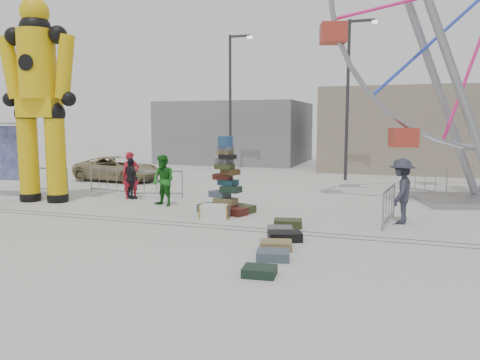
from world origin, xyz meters
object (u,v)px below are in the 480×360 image
(barricade_wheel_back, at_px, (425,181))
(barricade_dummy_a, at_px, (48,180))
(lamp_post_right, at_px, (350,92))
(parked_suv, at_px, (118,169))
(steamer_trunk, at_px, (215,211))
(barricade_dummy_c, at_px, (157,184))
(suitcase_tower, at_px, (226,191))
(pedestrian_red, at_px, (131,175))
(barricade_wheel_front, at_px, (389,206))
(pedestrian_black, at_px, (131,179))
(lamp_post_left, at_px, (232,96))
(barricade_dummy_b, at_px, (108,181))
(pedestrian_green, at_px, (163,180))
(crash_test_dummy, at_px, (39,93))
(pedestrian_grey, at_px, (401,191))

(barricade_wheel_back, bearing_deg, barricade_dummy_a, -121.49)
(lamp_post_right, bearing_deg, parked_suv, -159.85)
(steamer_trunk, relative_size, barricade_dummy_c, 0.45)
(lamp_post_right, relative_size, suitcase_tower, 3.19)
(barricade_dummy_a, height_order, pedestrian_red, pedestrian_red)
(suitcase_tower, height_order, barricade_wheel_front, suitcase_tower)
(barricade_dummy_a, distance_m, pedestrian_black, 4.11)
(lamp_post_left, relative_size, barricade_wheel_front, 4.00)
(pedestrian_black, xyz_separation_m, parked_suv, (-3.65, 4.66, -0.18))
(barricade_dummy_b, relative_size, pedestrian_green, 1.10)
(suitcase_tower, xyz_separation_m, barricade_dummy_c, (-3.63, 1.96, -0.15))
(barricade_wheel_front, height_order, pedestrian_red, pedestrian_red)
(steamer_trunk, xyz_separation_m, barricade_wheel_front, (5.12, 0.81, 0.34))
(lamp_post_right, height_order, barricade_dummy_b, lamp_post_right)
(crash_test_dummy, distance_m, pedestrian_green, 5.66)
(pedestrian_black, bearing_deg, pedestrian_green, -176.31)
(pedestrian_grey, bearing_deg, lamp_post_left, -131.52)
(pedestrian_green, bearing_deg, pedestrian_red, 171.44)
(pedestrian_grey, height_order, parked_suv, pedestrian_grey)
(pedestrian_grey, bearing_deg, steamer_trunk, -69.12)
(lamp_post_left, bearing_deg, parked_suv, -123.41)
(steamer_trunk, bearing_deg, barricade_wheel_front, -0.05)
(barricade_wheel_back, height_order, pedestrian_grey, pedestrian_grey)
(pedestrian_grey, relative_size, parked_suv, 0.43)
(pedestrian_green, bearing_deg, barricade_wheel_front, 14.25)
(lamp_post_left, xyz_separation_m, barricade_dummy_c, (0.48, -10.12, -3.93))
(pedestrian_red, bearing_deg, crash_test_dummy, 175.78)
(barricade_wheel_front, xyz_separation_m, pedestrian_green, (-7.65, 0.63, 0.36))
(pedestrian_grey, xyz_separation_m, parked_suv, (-13.52, 6.00, -0.34))
(pedestrian_red, relative_size, pedestrian_green, 1.01)
(steamer_trunk, height_order, pedestrian_grey, pedestrian_grey)
(lamp_post_left, distance_m, barricade_dummy_b, 10.85)
(barricade_dummy_c, bearing_deg, lamp_post_left, 74.58)
(barricade_dummy_b, xyz_separation_m, pedestrian_black, (1.58, -0.75, 0.25))
(lamp_post_left, bearing_deg, barricade_dummy_c, -87.30)
(pedestrian_red, bearing_deg, lamp_post_right, 14.02)
(suitcase_tower, distance_m, pedestrian_red, 4.73)
(barricade_dummy_b, relative_size, parked_suv, 0.45)
(crash_test_dummy, xyz_separation_m, pedestrian_green, (4.68, 0.63, -3.11))
(barricade_wheel_front, relative_size, barricade_wheel_back, 1.00)
(pedestrian_grey, bearing_deg, pedestrian_green, -82.83)
(barricade_dummy_b, height_order, pedestrian_green, pedestrian_green)
(steamer_trunk, relative_size, barricade_dummy_b, 0.45)
(lamp_post_left, bearing_deg, barricade_dummy_b, -100.86)
(pedestrian_black, bearing_deg, crash_test_dummy, 59.49)
(steamer_trunk, distance_m, barricade_dummy_a, 8.90)
(steamer_trunk, distance_m, barricade_dummy_b, 6.78)
(lamp_post_left, bearing_deg, pedestrian_black, -91.76)
(lamp_post_right, relative_size, crash_test_dummy, 1.05)
(pedestrian_green, relative_size, parked_suv, 0.40)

